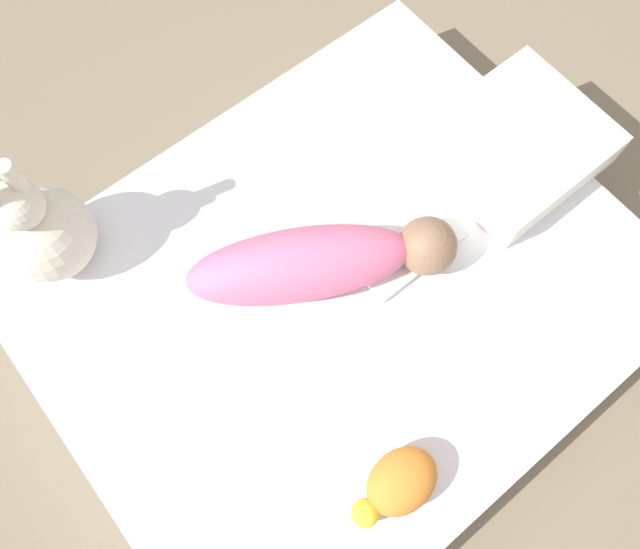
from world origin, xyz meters
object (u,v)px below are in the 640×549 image
Objects in this scene: swaddled_baby at (320,262)px; bunny_plush at (43,231)px; pillow at (515,144)px; turtle_plush at (398,484)px.

bunny_plush reaches higher than swaddled_baby.
pillow is 1.89× the size of turtle_plush.
swaddled_baby is 0.55m from pillow.
swaddled_baby is 1.52× the size of pillow.
pillow is at bearing 24.08° from swaddled_baby.
pillow is 1.04× the size of bunny_plush.
swaddled_baby is 0.58m from bunny_plush.
turtle_plush is at bearing 29.00° from pillow.
bunny_plush is (0.41, -0.40, 0.04)m from swaddled_baby.
swaddled_baby is at bearing -5.08° from pillow.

